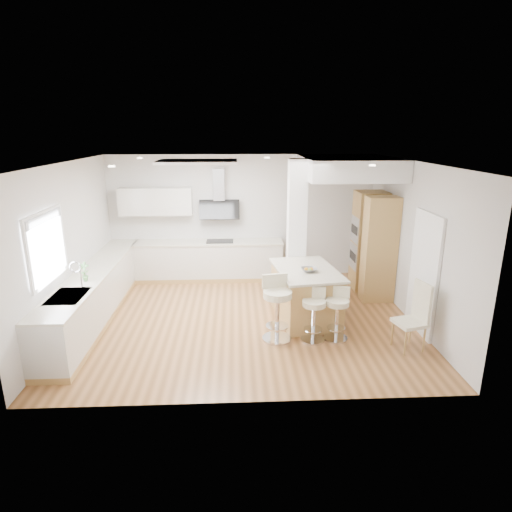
{
  "coord_description": "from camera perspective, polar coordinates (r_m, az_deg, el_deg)",
  "views": [
    {
      "loc": [
        -0.14,
        -7.17,
        3.31
      ],
      "look_at": [
        0.23,
        0.4,
        1.08
      ],
      "focal_mm": 30.0,
      "sensor_mm": 36.0,
      "label": 1
    }
  ],
  "objects": [
    {
      "name": "dining_chair",
      "position": [
        7.12,
        20.52,
        -7.23
      ],
      "size": [
        0.51,
        0.51,
        1.09
      ],
      "rotation": [
        0.0,
        0.0,
        0.25
      ],
      "color": "beige",
      "rests_on": "ground"
    },
    {
      "name": "ground",
      "position": [
        7.9,
        -1.54,
        -8.35
      ],
      "size": [
        6.0,
        6.0,
        0.0
      ],
      "primitive_type": "plane",
      "color": "#A26B3C",
      "rests_on": "ground"
    },
    {
      "name": "oven_column",
      "position": [
        9.14,
        15.26,
        1.52
      ],
      "size": [
        0.63,
        1.21,
        2.1
      ],
      "color": "tan",
      "rests_on": "ground"
    },
    {
      "name": "pillar",
      "position": [
        8.43,
        5.41,
        3.25
      ],
      "size": [
        0.35,
        0.35,
        2.8
      ],
      "color": "white",
      "rests_on": "ground"
    },
    {
      "name": "bar_stool_b",
      "position": [
        7.02,
        7.71,
        -7.36
      ],
      "size": [
        0.48,
        0.48,
        0.89
      ],
      "rotation": [
        0.0,
        0.0,
        -0.25
      ],
      "color": "silver",
      "rests_on": "ground"
    },
    {
      "name": "wall_right",
      "position": [
        8.06,
        20.24,
        1.68
      ],
      "size": [
        0.04,
        5.0,
        2.8
      ],
      "primitive_type": "cube",
      "color": "beige",
      "rests_on": "ground"
    },
    {
      "name": "soffit",
      "position": [
        8.89,
        12.07,
        11.5
      ],
      "size": [
        1.78,
        2.2,
        0.4
      ],
      "color": "white",
      "rests_on": "ground"
    },
    {
      "name": "doorway_right",
      "position": [
        7.63,
        21.47,
        -2.39
      ],
      "size": [
        0.05,
        1.0,
        2.1
      ],
      "color": "#413933",
      "rests_on": "ground"
    },
    {
      "name": "skylight",
      "position": [
        7.82,
        -7.74,
        12.33
      ],
      "size": [
        4.1,
        2.1,
        0.06
      ],
      "color": "white",
      "rests_on": "ground"
    },
    {
      "name": "wall_left",
      "position": [
        7.95,
        -23.77,
        1.11
      ],
      "size": [
        0.04,
        5.0,
        2.8
      ],
      "primitive_type": "cube",
      "color": "beige",
      "rests_on": "ground"
    },
    {
      "name": "wall_back",
      "position": [
        9.86,
        -1.93,
        5.25
      ],
      "size": [
        6.0,
        0.04,
        2.8
      ],
      "primitive_type": "cube",
      "color": "beige",
      "rests_on": "ground"
    },
    {
      "name": "bar_stool_a",
      "position": [
        6.95,
        2.83,
        -6.5
      ],
      "size": [
        0.56,
        0.56,
        1.08
      ],
      "rotation": [
        0.0,
        0.0,
        0.18
      ],
      "color": "silver",
      "rests_on": "ground"
    },
    {
      "name": "counter_back",
      "position": [
        9.78,
        -7.23,
        0.8
      ],
      "size": [
        3.62,
        0.63,
        2.5
      ],
      "color": "tan",
      "rests_on": "ground"
    },
    {
      "name": "peninsula",
      "position": [
        7.8,
        6.61,
        -4.98
      ],
      "size": [
        1.23,
        1.68,
        1.02
      ],
      "rotation": [
        0.0,
        0.0,
        0.13
      ],
      "color": "tan",
      "rests_on": "ground"
    },
    {
      "name": "window_left",
      "position": [
        7.06,
        -26.21,
        1.48
      ],
      "size": [
        0.06,
        1.28,
        1.07
      ],
      "color": "white",
      "rests_on": "ground"
    },
    {
      "name": "counter_left",
      "position": [
        8.34,
        -20.56,
        -4.67
      ],
      "size": [
        0.63,
        4.5,
        1.35
      ],
      "color": "tan",
      "rests_on": "ground"
    },
    {
      "name": "bar_stool_c",
      "position": [
        7.12,
        10.76,
        -7.18
      ],
      "size": [
        0.51,
        0.51,
        0.88
      ],
      "rotation": [
        0.0,
        0.0,
        -0.38
      ],
      "color": "silver",
      "rests_on": "ground"
    },
    {
      "name": "ceiling",
      "position": [
        7.9,
        -1.54,
        -8.35
      ],
      "size": [
        6.0,
        5.0,
        0.02
      ],
      "primitive_type": "cube",
      "color": "white",
      "rests_on": "ground"
    }
  ]
}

